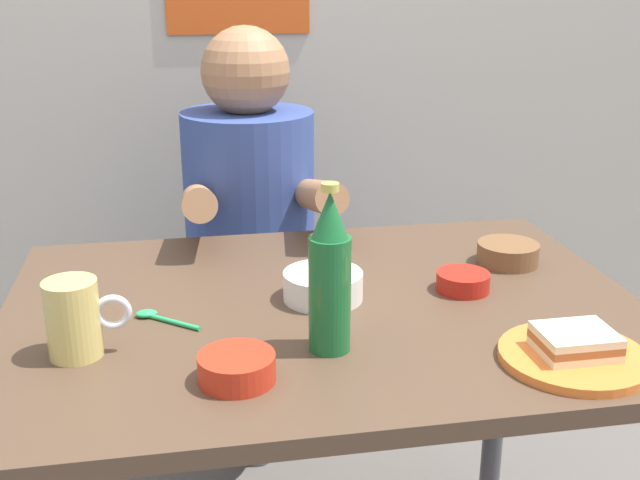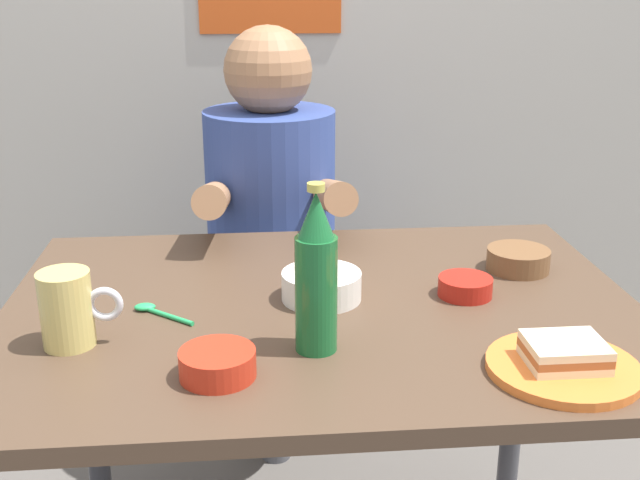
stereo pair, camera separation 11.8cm
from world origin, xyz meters
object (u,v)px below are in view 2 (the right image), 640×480
(plate_orange, at_px, (563,368))
(beer_mug, at_px, (68,309))
(dining_table, at_px, (323,352))
(sandwich, at_px, (565,352))
(stool, at_px, (274,344))
(rice_bowl_white, at_px, (319,285))
(beer_bottle, at_px, (316,277))
(person_seated, at_px, (271,194))

(plate_orange, xyz_separation_m, beer_mug, (-0.72, 0.15, 0.05))
(dining_table, bearing_deg, beer_mug, -163.26)
(sandwich, bearing_deg, stool, 113.56)
(stool, distance_m, plate_orange, 1.06)
(stool, distance_m, rice_bowl_white, 0.74)
(dining_table, relative_size, beer_bottle, 4.20)
(person_seated, distance_m, rice_bowl_white, 0.60)
(plate_orange, height_order, rice_bowl_white, rice_bowl_white)
(dining_table, distance_m, beer_bottle, 0.27)
(plate_orange, distance_m, sandwich, 0.02)
(beer_mug, relative_size, rice_bowl_white, 0.90)
(dining_table, distance_m, sandwich, 0.44)
(stool, relative_size, beer_mug, 3.57)
(plate_orange, distance_m, beer_bottle, 0.38)
(dining_table, bearing_deg, person_seated, 96.57)
(dining_table, bearing_deg, beer_bottle, -98.53)
(person_seated, height_order, rice_bowl_white, person_seated)
(sandwich, xyz_separation_m, rice_bowl_white, (-0.33, 0.29, -0.00))
(beer_bottle, relative_size, rice_bowl_white, 1.87)
(person_seated, relative_size, plate_orange, 3.27)
(stool, relative_size, plate_orange, 2.05)
(plate_orange, bearing_deg, stool, 113.56)
(beer_mug, relative_size, beer_bottle, 0.48)
(dining_table, height_order, person_seated, person_seated)
(sandwich, distance_m, rice_bowl_white, 0.44)
(plate_orange, height_order, sandwich, sandwich)
(rice_bowl_white, bearing_deg, plate_orange, -41.89)
(dining_table, xyz_separation_m, stool, (-0.07, 0.63, -0.30))
(stool, height_order, rice_bowl_white, rice_bowl_white)
(person_seated, relative_size, beer_mug, 5.71)
(dining_table, height_order, rice_bowl_white, rice_bowl_white)
(sandwich, relative_size, rice_bowl_white, 0.79)
(dining_table, relative_size, rice_bowl_white, 7.86)
(sandwich, bearing_deg, plate_orange, -45.00)
(stool, distance_m, beer_bottle, 0.95)
(stool, xyz_separation_m, beer_mug, (-0.33, -0.75, 0.45))
(plate_orange, relative_size, beer_bottle, 0.84)
(rice_bowl_white, bearing_deg, beer_bottle, -96.16)
(person_seated, height_order, beer_bottle, person_seated)
(beer_bottle, distance_m, rice_bowl_white, 0.21)
(sandwich, xyz_separation_m, beer_mug, (-0.72, 0.15, 0.03))
(person_seated, xyz_separation_m, beer_mug, (-0.33, -0.74, 0.03))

